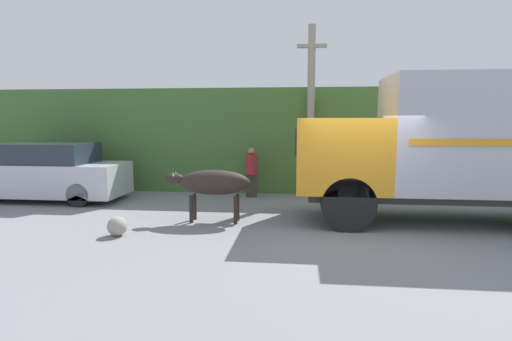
# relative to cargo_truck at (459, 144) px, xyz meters

# --- Properties ---
(ground_plane) EXTENTS (60.00, 60.00, 0.00)m
(ground_plane) POSITION_rel_cargo_truck_xyz_m (-2.35, -0.85, -1.87)
(ground_plane) COLOR gray
(hillside_embankment) EXTENTS (32.00, 5.06, 3.43)m
(hillside_embankment) POSITION_rel_cargo_truck_xyz_m (-2.35, 5.82, -0.16)
(hillside_embankment) COLOR #426B33
(hillside_embankment) RESTS_ON ground_plane
(building_backdrop) EXTENTS (4.42, 2.70, 2.71)m
(building_backdrop) POSITION_rel_cargo_truck_xyz_m (-8.62, 4.66, -0.50)
(building_backdrop) COLOR #C6B793
(building_backdrop) RESTS_ON ground_plane
(cargo_truck) EXTENTS (6.90, 2.23, 3.41)m
(cargo_truck) POSITION_rel_cargo_truck_xyz_m (0.00, 0.00, 0.00)
(cargo_truck) COLOR #2D2D2D
(cargo_truck) RESTS_ON ground_plane
(brown_cow) EXTENTS (2.03, 0.59, 1.24)m
(brown_cow) POSITION_rel_cargo_truck_xyz_m (-5.66, -0.45, -0.94)
(brown_cow) COLOR #2D231E
(brown_cow) RESTS_ON ground_plane
(parked_suv) EXTENTS (4.76, 1.72, 1.72)m
(parked_suv) POSITION_rel_cargo_truck_xyz_m (-11.18, 1.53, -1.04)
(parked_suv) COLOR silver
(parked_suv) RESTS_ON ground_plane
(pedestrian_on_hill) EXTENTS (0.46, 0.46, 1.55)m
(pedestrian_on_hill) POSITION_rel_cargo_truck_xyz_m (-5.11, 2.71, -1.04)
(pedestrian_on_hill) COLOR #38332D
(pedestrian_on_hill) RESTS_ON ground_plane
(utility_pole) EXTENTS (0.90, 0.23, 5.26)m
(utility_pole) POSITION_rel_cargo_truck_xyz_m (-3.29, 3.01, 0.87)
(utility_pole) COLOR gray
(utility_pole) RESTS_ON ground_plane
(roadside_rock) EXTENTS (0.41, 0.41, 0.41)m
(roadside_rock) POSITION_rel_cargo_truck_xyz_m (-7.40, -1.81, -1.67)
(roadside_rock) COLOR gray
(roadside_rock) RESTS_ON ground_plane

